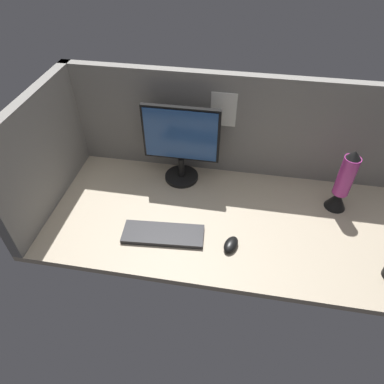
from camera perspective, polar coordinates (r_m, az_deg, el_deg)
name	(u,v)px	position (r cm, az deg, el deg)	size (l,w,h in cm)	color
ground_plane	(227,218)	(169.47, 5.85, -4.32)	(180.00, 80.00, 3.00)	tan
cubicle_wall_back	(238,126)	(180.33, 7.64, 10.76)	(180.00, 5.50, 55.16)	gray
cubicle_wall_side	(43,152)	(174.59, -23.43, 6.13)	(5.00, 80.00, 55.16)	gray
monitor	(181,142)	(174.90, -1.84, 8.33)	(39.00, 18.00, 42.48)	black
keyboard	(163,234)	(159.08, -4.79, -6.96)	(37.00, 13.00, 2.00)	#262628
mouse	(231,244)	(154.79, 6.47, -8.62)	(5.60, 9.60, 3.40)	black
lava_lamp	(343,185)	(177.38, 23.69, 1.06)	(10.32, 10.32, 33.78)	black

